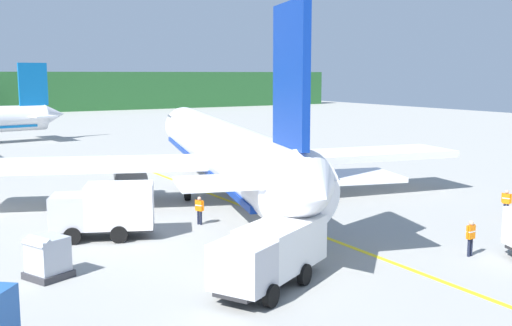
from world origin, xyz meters
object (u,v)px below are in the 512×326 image
(crew_marshaller, at_px, (471,235))
(crew_loader_right, at_px, (199,208))
(service_truck_fuel, at_px, (271,252))
(crew_supervisor, at_px, (308,224))
(cargo_container_near, at_px, (117,197))
(airliner_foreground, at_px, (221,149))
(service_truck_baggage, at_px, (105,209))
(cargo_container_mid, at_px, (47,258))
(crew_loader_left, at_px, (506,201))

(crew_marshaller, distance_m, crew_loader_right, 14.98)
(service_truck_fuel, relative_size, crew_supervisor, 4.09)
(crew_loader_right, bearing_deg, crew_marshaller, -55.33)
(crew_loader_right, height_order, crew_supervisor, crew_loader_right)
(cargo_container_near, relative_size, crew_marshaller, 1.40)
(airliner_foreground, bearing_deg, crew_supervisor, -97.35)
(service_truck_baggage, relative_size, crew_supervisor, 3.58)
(airliner_foreground, height_order, crew_marshaller, airliner_foreground)
(cargo_container_mid, height_order, crew_loader_right, cargo_container_mid)
(cargo_container_near, distance_m, crew_loader_left, 24.32)
(service_truck_baggage, distance_m, crew_supervisor, 10.84)
(airliner_foreground, distance_m, crew_loader_left, 19.16)
(cargo_container_mid, distance_m, crew_supervisor, 13.02)
(crew_marshaller, height_order, crew_loader_left, crew_marshaller)
(crew_loader_right, bearing_deg, airliner_foreground, 53.89)
(crew_supervisor, bearing_deg, crew_loader_left, -6.57)
(service_truck_baggage, height_order, crew_marshaller, service_truck_baggage)
(crew_loader_right, bearing_deg, cargo_container_near, 117.03)
(cargo_container_mid, height_order, crew_loader_left, cargo_container_mid)
(crew_supervisor, bearing_deg, crew_marshaller, -49.20)
(crew_supervisor, bearing_deg, service_truck_fuel, -138.01)
(crew_loader_right, bearing_deg, service_truck_fuel, -100.22)
(cargo_container_near, bearing_deg, crew_loader_right, -62.97)
(crew_loader_left, height_order, crew_loader_right, crew_loader_left)
(service_truck_fuel, distance_m, crew_loader_right, 11.21)
(cargo_container_near, height_order, cargo_container_mid, cargo_container_near)
(service_truck_fuel, relative_size, cargo_container_near, 2.67)
(cargo_container_near, bearing_deg, crew_loader_left, -34.41)
(service_truck_fuel, bearing_deg, crew_supervisor, 41.99)
(airliner_foreground, xyz_separation_m, service_truck_baggage, (-10.57, -6.92, -1.80))
(crew_marshaller, relative_size, crew_loader_right, 1.07)
(service_truck_fuel, bearing_deg, cargo_container_near, 93.45)
(service_truck_baggage, distance_m, cargo_container_near, 6.55)
(crew_loader_left, bearing_deg, cargo_container_near, 145.59)
(crew_marshaller, distance_m, crew_supervisor, 8.00)
(crew_loader_left, height_order, crew_supervisor, crew_loader_left)
(cargo_container_near, relative_size, crew_supervisor, 1.53)
(crew_marshaller, bearing_deg, crew_loader_left, 27.65)
(crew_loader_right, relative_size, crew_supervisor, 1.03)
(crew_loader_left, bearing_deg, service_truck_fuel, -170.56)
(service_truck_baggage, xyz_separation_m, crew_marshaller, (14.11, -12.23, -0.55))
(cargo_container_near, xyz_separation_m, crew_loader_right, (3.01, -5.89, 0.04))
(service_truck_fuel, height_order, crew_loader_right, service_truck_fuel)
(cargo_container_near, bearing_deg, airliner_foreground, 6.68)
(airliner_foreground, distance_m, cargo_container_near, 8.41)
(airliner_foreground, height_order, crew_loader_left, airliner_foreground)
(service_truck_baggage, bearing_deg, crew_loader_right, 0.92)
(cargo_container_near, xyz_separation_m, cargo_container_mid, (-6.68, -11.09, -0.03))
(service_truck_baggage, bearing_deg, crew_marshaller, -40.92)
(service_truck_fuel, relative_size, crew_marshaller, 3.72)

